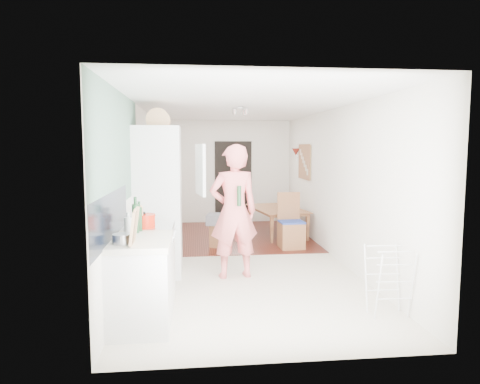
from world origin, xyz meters
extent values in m
cube|color=silver|center=(0.00, 0.00, 0.00)|extent=(3.20, 7.00, 0.01)
cube|color=#5F2216|center=(0.00, 1.85, 0.01)|extent=(3.20, 3.30, 0.01)
cube|color=slate|center=(-1.59, -2.00, 1.85)|extent=(0.02, 3.00, 1.30)
cube|color=black|center=(-1.59, -2.55, 1.15)|extent=(0.02, 1.90, 0.50)
cube|color=black|center=(0.20, 3.48, 1.00)|extent=(0.90, 0.04, 2.00)
cube|color=silver|center=(-1.30, -2.55, 0.43)|extent=(0.60, 0.90, 0.86)
cube|color=silver|center=(-1.30, -2.55, 0.89)|extent=(0.62, 0.92, 0.06)
cube|color=silver|center=(-1.30, -1.80, 0.44)|extent=(0.60, 0.60, 0.88)
cube|color=silver|center=(-1.30, -1.80, 0.90)|extent=(0.60, 0.60, 0.04)
cube|color=silver|center=(-1.27, -0.78, 1.07)|extent=(0.66, 0.66, 2.15)
cube|color=silver|center=(-0.66, -1.08, 1.55)|extent=(0.14, 0.56, 0.70)
cube|color=white|center=(-0.96, -0.78, 1.55)|extent=(0.02, 0.52, 0.66)
cube|color=tan|center=(1.58, 1.90, 1.55)|extent=(0.03, 0.90, 0.70)
cube|color=#966239|center=(1.57, 1.90, 1.55)|extent=(0.00, 0.94, 0.74)
cone|color=maroon|center=(1.54, 2.55, 1.75)|extent=(0.18, 0.18, 0.16)
imported|color=#F77373|center=(-0.19, -0.99, 1.12)|extent=(0.89, 0.66, 2.24)
imported|color=#966239|center=(1.01, 1.85, 0.25)|extent=(0.99, 1.50, 0.49)
cube|color=slate|center=(-0.31, 0.83, 0.53)|extent=(0.49, 0.49, 0.19)
cylinder|color=red|center=(-1.33, -1.93, 1.00)|extent=(0.31, 0.31, 0.15)
cylinder|color=silver|center=(-1.44, -2.76, 0.97)|extent=(0.24, 0.24, 0.10)
cylinder|color=#1D4322|center=(-0.13, -1.18, 1.19)|extent=(0.06, 0.06, 0.28)
cylinder|color=#1D4322|center=(-1.39, -2.24, 1.08)|extent=(0.09, 0.09, 0.32)
cylinder|color=#1D4322|center=(-1.36, -2.14, 1.05)|extent=(0.07, 0.07, 0.27)
cylinder|color=silver|center=(-1.44, -2.42, 1.02)|extent=(0.09, 0.09, 0.20)
cylinder|color=#DCAB77|center=(-1.36, -2.02, 1.03)|extent=(0.06, 0.06, 0.22)
cylinder|color=#DCAB77|center=(-1.42, -2.02, 1.02)|extent=(0.07, 0.07, 0.21)
camera|label=1|loc=(-0.73, -6.96, 1.86)|focal=32.00mm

